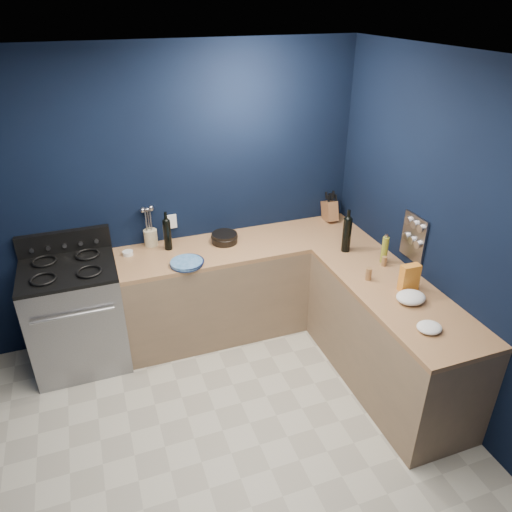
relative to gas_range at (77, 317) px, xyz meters
name	(u,v)px	position (x,y,z in m)	size (l,w,h in m)	color
floor	(231,454)	(0.93, -1.42, -0.47)	(3.50, 3.50, 0.02)	#B7B3A0
ceiling	(217,66)	(0.93, -1.42, 2.15)	(3.50, 3.50, 0.02)	silver
wall_back	(169,198)	(0.93, 0.34, 0.84)	(3.50, 0.02, 2.60)	black
wall_right	(468,255)	(2.69, -1.42, 0.84)	(0.02, 3.50, 2.60)	black
cab_back	(246,287)	(1.53, 0.02, -0.03)	(2.30, 0.63, 0.86)	#82664B
top_back	(245,245)	(1.53, 0.02, 0.42)	(2.30, 0.63, 0.04)	brown
cab_right	(388,339)	(2.37, -1.13, -0.03)	(0.63, 1.67, 0.86)	#82664B
top_right	(396,293)	(2.37, -1.13, 0.42)	(0.63, 1.67, 0.04)	brown
gas_range	(77,317)	(0.00, 0.00, 0.00)	(0.76, 0.66, 0.92)	gray
oven_door	(79,340)	(0.00, -0.32, -0.01)	(0.59, 0.02, 0.42)	black
cooktop	(67,269)	(0.00, 0.00, 0.48)	(0.76, 0.66, 0.03)	black
backguard	(64,242)	(0.00, 0.30, 0.58)	(0.76, 0.06, 0.20)	black
spice_panel	(414,238)	(2.67, -0.87, 0.72)	(0.02, 0.28, 0.38)	gray
wall_outlet	(172,221)	(0.93, 0.32, 0.62)	(0.09, 0.02, 0.13)	white
plate_stack	(187,263)	(0.94, -0.20, 0.46)	(0.27, 0.27, 0.03)	#295B8D
ramekin	(128,253)	(0.50, 0.15, 0.46)	(0.09, 0.09, 0.04)	white
utensil_crock	(151,238)	(0.72, 0.27, 0.51)	(0.12, 0.12, 0.15)	beige
wine_bottle_back	(167,235)	(0.86, 0.14, 0.58)	(0.07, 0.07, 0.28)	black
lemon_basket	(224,238)	(1.36, 0.09, 0.48)	(0.23, 0.23, 0.09)	black
knife_block	(330,211)	(2.49, 0.22, 0.54)	(0.11, 0.18, 0.19)	brown
wine_bottle_right	(347,235)	(2.32, -0.42, 0.59)	(0.08, 0.08, 0.31)	black
oil_bottle	(385,250)	(2.52, -0.71, 0.56)	(0.05, 0.05, 0.23)	olive
spice_jar_near	(369,274)	(2.25, -0.92, 0.49)	(0.05, 0.05, 0.10)	olive
spice_jar_far	(384,261)	(2.49, -0.77, 0.48)	(0.04, 0.04, 0.08)	olive
crouton_bag	(409,278)	(2.45, -1.15, 0.55)	(0.15, 0.07, 0.22)	#C84018
towel_front	(411,297)	(2.37, -1.30, 0.48)	(0.22, 0.19, 0.08)	white
towel_end	(429,327)	(2.28, -1.63, 0.47)	(0.17, 0.16, 0.05)	white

